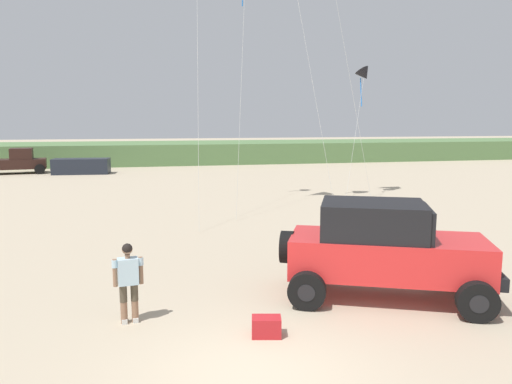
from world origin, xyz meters
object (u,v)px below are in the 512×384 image
person_watching (128,279)px  distant_sedan (81,166)px  kite_white_parafoil (364,75)px  cooler_box (266,327)px  distant_pickup (16,162)px  jeep (384,248)px

person_watching → distant_sedan: 30.59m
person_watching → kite_white_parafoil: size_ratio=0.24×
cooler_box → distant_sedan: distant_sedan is taller
distant_sedan → kite_white_parafoil: 23.29m
distant_pickup → distant_sedan: bearing=-14.9°
cooler_box → distant_sedan: size_ratio=0.13×
person_watching → kite_white_parafoil: (11.83, 14.75, 5.57)m
cooler_box → distant_pickup: 34.98m
distant_sedan → kite_white_parafoil: (16.35, -15.50, 5.91)m
jeep → distant_sedan: jeep is taller
jeep → distant_pickup: 34.91m
jeep → distant_sedan: size_ratio=1.19×
distant_sedan → kite_white_parafoil: size_ratio=0.61×
distant_pickup → kite_white_parafoil: (21.35, -16.83, 5.57)m
distant_pickup → distant_sedan: 5.18m
kite_white_parafoil → person_watching: bearing=-128.7°
person_watching → cooler_box: (2.58, -1.24, -0.75)m
person_watching → distant_sedan: person_watching is taller
jeep → distant_pickup: jeep is taller
person_watching → cooler_box: bearing=-25.6°
distant_sedan → person_watching: bearing=-76.7°
person_watching → kite_white_parafoil: bearing=51.3°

